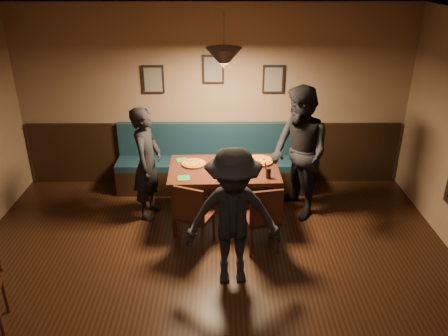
# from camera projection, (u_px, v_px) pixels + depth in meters

# --- Properties ---
(ceiling) EXTENTS (7.00, 7.00, 0.00)m
(ceiling) POSITION_uv_depth(u_px,v_px,m) (204.00, 43.00, 3.17)
(ceiling) COLOR silver
(ceiling) RESTS_ON ground
(wall_back) EXTENTS (6.00, 0.00, 6.00)m
(wall_back) POSITION_uv_depth(u_px,v_px,m) (214.00, 98.00, 6.93)
(wall_back) COLOR #8C704F
(wall_back) RESTS_ON ground
(wainscot) EXTENTS (5.88, 0.06, 1.00)m
(wainscot) POSITION_uv_depth(u_px,v_px,m) (214.00, 153.00, 7.28)
(wainscot) COLOR black
(wainscot) RESTS_ON ground
(booth_bench) EXTENTS (3.00, 0.60, 1.00)m
(booth_bench) POSITION_uv_depth(u_px,v_px,m) (214.00, 160.00, 7.04)
(booth_bench) COLOR #0F232D
(booth_bench) RESTS_ON ground
(picture_left) EXTENTS (0.32, 0.04, 0.42)m
(picture_left) POSITION_uv_depth(u_px,v_px,m) (153.00, 79.00, 6.77)
(picture_left) COLOR black
(picture_left) RESTS_ON wall_back
(picture_center) EXTENTS (0.32, 0.04, 0.42)m
(picture_center) POSITION_uv_depth(u_px,v_px,m) (213.00, 69.00, 6.72)
(picture_center) COLOR black
(picture_center) RESTS_ON wall_back
(picture_right) EXTENTS (0.32, 0.04, 0.42)m
(picture_right) POSITION_uv_depth(u_px,v_px,m) (273.00, 79.00, 6.78)
(picture_right) COLOR black
(picture_right) RESTS_ON wall_back
(pendant_lamp) EXTENTS (0.44, 0.44, 0.25)m
(pendant_lamp) POSITION_uv_depth(u_px,v_px,m) (224.00, 58.00, 5.46)
(pendant_lamp) COLOR black
(pendant_lamp) RESTS_ON ceiling
(dining_table) EXTENTS (1.49, 0.98, 0.79)m
(dining_table) POSITION_uv_depth(u_px,v_px,m) (224.00, 194.00, 6.24)
(dining_table) COLOR black
(dining_table) RESTS_ON floor
(chair_near_left) EXTENTS (0.51, 0.51, 0.89)m
(chair_near_left) POSITION_uv_depth(u_px,v_px,m) (196.00, 214.00, 5.65)
(chair_near_left) COLOR black
(chair_near_left) RESTS_ON floor
(chair_near_right) EXTENTS (0.47, 0.47, 0.91)m
(chair_near_right) POSITION_uv_depth(u_px,v_px,m) (262.00, 217.00, 5.57)
(chair_near_right) COLOR black
(chair_near_right) RESTS_ON floor
(diner_left) EXTENTS (0.47, 0.64, 1.60)m
(diner_left) POSITION_uv_depth(u_px,v_px,m) (147.00, 164.00, 6.18)
(diner_left) COLOR black
(diner_left) RESTS_ON floor
(diner_right) EXTENTS (0.99, 1.10, 1.85)m
(diner_right) POSITION_uv_depth(u_px,v_px,m) (299.00, 154.00, 6.17)
(diner_right) COLOR black
(diner_right) RESTS_ON floor
(diner_front) EXTENTS (1.07, 0.66, 1.61)m
(diner_front) POSITION_uv_depth(u_px,v_px,m) (233.00, 218.00, 4.86)
(diner_front) COLOR black
(diner_front) RESTS_ON floor
(pizza_a) EXTENTS (0.40, 0.40, 0.04)m
(pizza_a) POSITION_uv_depth(u_px,v_px,m) (194.00, 163.00, 6.17)
(pizza_a) COLOR gold
(pizza_a) RESTS_ON dining_table
(pizza_b) EXTENTS (0.38, 0.38, 0.04)m
(pizza_b) POSITION_uv_depth(u_px,v_px,m) (228.00, 172.00, 5.92)
(pizza_b) COLOR gold
(pizza_b) RESTS_ON dining_table
(pizza_c) EXTENTS (0.50, 0.50, 0.04)m
(pizza_c) POSITION_uv_depth(u_px,v_px,m) (259.00, 161.00, 6.24)
(pizza_c) COLOR gold
(pizza_c) RESTS_ON dining_table
(soda_glass) EXTENTS (0.07, 0.07, 0.14)m
(soda_glass) POSITION_uv_depth(u_px,v_px,m) (268.00, 173.00, 5.77)
(soda_glass) COLOR black
(soda_glass) RESTS_ON dining_table
(tabasco_bottle) EXTENTS (0.03, 0.03, 0.11)m
(tabasco_bottle) POSITION_uv_depth(u_px,v_px,m) (265.00, 165.00, 6.02)
(tabasco_bottle) COLOR #990515
(tabasco_bottle) RESTS_ON dining_table
(napkin_a) EXTENTS (0.18, 0.18, 0.01)m
(napkin_a) POSITION_uv_depth(u_px,v_px,m) (182.00, 160.00, 6.31)
(napkin_a) COLOR #1C6A1E
(napkin_a) RESTS_ON dining_table
(napkin_b) EXTENTS (0.17, 0.17, 0.01)m
(napkin_b) POSITION_uv_depth(u_px,v_px,m) (184.00, 178.00, 5.79)
(napkin_b) COLOR #1C6A28
(napkin_b) RESTS_ON dining_table
(cutlery_set) EXTENTS (0.19, 0.05, 0.00)m
(cutlery_set) POSITION_uv_depth(u_px,v_px,m) (227.00, 182.00, 5.70)
(cutlery_set) COLOR silver
(cutlery_set) RESTS_ON dining_table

